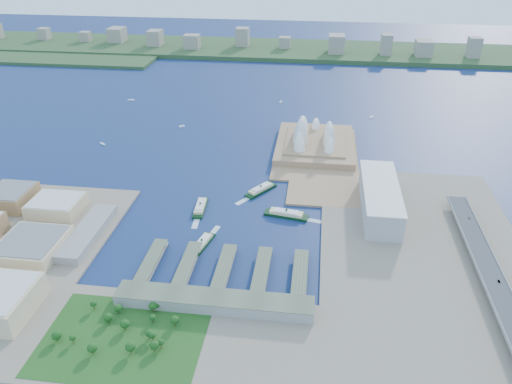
# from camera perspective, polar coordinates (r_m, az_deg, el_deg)

# --- Properties ---
(ground) EXTENTS (3000.00, 3000.00, 0.00)m
(ground) POSITION_cam_1_polar(r_m,az_deg,el_deg) (626.33, -3.62, -4.81)
(ground) COLOR #101C4B
(ground) RESTS_ON ground
(south_land) EXTENTS (720.00, 180.00, 3.00)m
(south_land) POSITION_cam_1_polar(r_m,az_deg,el_deg) (469.74, -8.62, -18.81)
(south_land) COLOR gray
(south_land) RESTS_ON ground
(east_land) EXTENTS (240.00, 500.00, 3.00)m
(east_land) POSITION_cam_1_polar(r_m,az_deg,el_deg) (590.82, 19.20, -8.77)
(east_land) COLOR gray
(east_land) RESTS_ON ground
(peninsula) EXTENTS (135.00, 220.00, 3.00)m
(peninsula) POSITION_cam_1_polar(r_m,az_deg,el_deg) (844.58, 6.88, 4.49)
(peninsula) COLOR #9A7654
(peninsula) RESTS_ON ground
(far_shore) EXTENTS (2200.00, 260.00, 12.00)m
(far_shore) POSITION_cam_1_polar(r_m,az_deg,el_deg) (1533.15, 3.41, 15.91)
(far_shore) COLOR #2D4926
(far_shore) RESTS_ON ground
(opera_house) EXTENTS (134.00, 180.00, 58.00)m
(opera_house) POSITION_cam_1_polar(r_m,az_deg,el_deg) (851.17, 6.86, 6.92)
(opera_house) COLOR white
(opera_house) RESTS_ON peninsula
(toaster_building) EXTENTS (45.00, 155.00, 35.00)m
(toaster_building) POSITION_cam_1_polar(r_m,az_deg,el_deg) (680.57, 13.97, -0.72)
(toaster_building) COLOR #9A9A9F
(toaster_building) RESTS_ON east_land
(expressway) EXTENTS (26.00, 340.00, 11.85)m
(expressway) POSITION_cam_1_polar(r_m,az_deg,el_deg) (595.40, 25.18, -8.90)
(expressway) COLOR gray
(expressway) RESTS_ON east_land
(west_buildings) EXTENTS (200.00, 280.00, 27.00)m
(west_buildings) POSITION_cam_1_polar(r_m,az_deg,el_deg) (655.96, -26.97, -4.89)
(west_buildings) COLOR olive
(west_buildings) RESTS_ON west_land
(ferry_wharves) EXTENTS (184.00, 90.00, 9.30)m
(ferry_wharves) POSITION_cam_1_polar(r_m,az_deg,el_deg) (561.48, -3.64, -8.72)
(ferry_wharves) COLOR #4E5742
(ferry_wharves) RESTS_ON ground
(terminal_building) EXTENTS (200.00, 28.00, 12.00)m
(terminal_building) POSITION_cam_1_polar(r_m,az_deg,el_deg) (513.20, -4.81, -12.38)
(terminal_building) COLOR gray
(terminal_building) RESTS_ON south_land
(park) EXTENTS (150.00, 110.00, 16.00)m
(park) POSITION_cam_1_polar(r_m,az_deg,el_deg) (492.99, -15.06, -15.27)
(park) COLOR #194714
(park) RESTS_ON south_land
(far_skyline) EXTENTS (1900.00, 140.00, 55.00)m
(far_skyline) POSITION_cam_1_polar(r_m,az_deg,el_deg) (1506.53, 3.38, 16.99)
(far_skyline) COLOR gray
(far_skyline) RESTS_ON far_shore
(ferry_a) EXTENTS (16.61, 54.00, 10.08)m
(ferry_a) POSITION_cam_1_polar(r_m,az_deg,el_deg) (678.74, -6.38, -1.57)
(ferry_a) COLOR black
(ferry_a) RESTS_ON ground
(ferry_b) EXTENTS (42.82, 52.93, 10.36)m
(ferry_b) POSITION_cam_1_polar(r_m,az_deg,el_deg) (717.65, 0.56, 0.43)
(ferry_b) COLOR black
(ferry_b) RESTS_ON ground
(ferry_c) EXTENTS (24.29, 52.25, 9.58)m
(ferry_c) POSITION_cam_1_polar(r_m,az_deg,el_deg) (604.92, -6.20, -5.74)
(ferry_c) COLOR black
(ferry_c) RESTS_ON ground
(ferry_d) EXTENTS (60.15, 25.02, 11.05)m
(ferry_d) POSITION_cam_1_polar(r_m,az_deg,el_deg) (659.31, 3.49, -2.37)
(ferry_d) COLOR black
(ferry_d) RESTS_ON ground
(boat_a) EXTENTS (12.58, 10.86, 2.58)m
(boat_a) POSITION_cam_1_polar(r_m,az_deg,el_deg) (914.15, -17.13, 5.31)
(boat_a) COLOR white
(boat_a) RESTS_ON ground
(boat_b) EXTENTS (11.04, 9.49, 2.94)m
(boat_b) POSITION_cam_1_polar(r_m,az_deg,el_deg) (961.43, -8.48, 7.46)
(boat_b) COLOR white
(boat_b) RESTS_ON ground
(boat_c) EXTENTS (9.21, 12.67, 2.80)m
(boat_c) POSITION_cam_1_polar(r_m,az_deg,el_deg) (1023.18, 13.08, 8.34)
(boat_c) COLOR white
(boat_c) RESTS_ON ground
(boat_d) EXTENTS (14.41, 3.20, 2.43)m
(boat_d) POSITION_cam_1_polar(r_m,az_deg,el_deg) (1132.63, -14.09, 10.20)
(boat_d) COLOR white
(boat_d) RESTS_ON ground
(boat_e) EXTENTS (5.48, 11.95, 2.83)m
(boat_e) POSITION_cam_1_polar(r_m,az_deg,el_deg) (1088.47, 2.84, 10.29)
(boat_e) COLOR white
(boat_e) RESTS_ON ground
(car_b) EXTENTS (1.51, 4.33, 1.43)m
(car_b) POSITION_cam_1_polar(r_m,az_deg,el_deg) (583.20, 26.01, -9.14)
(car_b) COLOR slate
(car_b) RESTS_ON expressway
(car_c) EXTENTS (1.79, 4.39, 1.28)m
(car_c) POSITION_cam_1_polar(r_m,az_deg,el_deg) (682.93, 23.21, -2.74)
(car_c) COLOR slate
(car_c) RESTS_ON expressway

